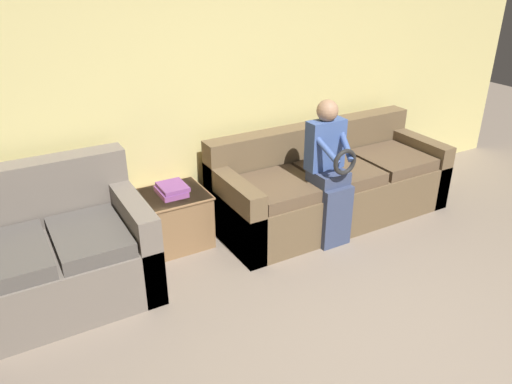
% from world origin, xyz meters
% --- Properties ---
extents(wall_back, '(7.22, 0.06, 2.55)m').
position_xyz_m(wall_back, '(0.00, 2.68, 1.27)').
color(wall_back, '#DBCC7F').
rests_on(wall_back, ground_plane).
extents(couch_main, '(2.28, 0.89, 0.85)m').
position_xyz_m(couch_main, '(0.75, 2.14, 0.32)').
color(couch_main, brown).
rests_on(couch_main, ground_plane).
extents(couch_side, '(1.37, 0.94, 0.97)m').
position_xyz_m(couch_side, '(-1.81, 2.11, 0.34)').
color(couch_side, '#70665B').
rests_on(couch_side, ground_plane).
extents(child_left_seated, '(0.34, 0.38, 1.27)m').
position_xyz_m(child_left_seated, '(0.45, 1.78, 0.69)').
color(child_left_seated, '#384260').
rests_on(child_left_seated, ground_plane).
extents(side_shelf, '(0.58, 0.51, 0.49)m').
position_xyz_m(side_shelf, '(-0.76, 2.38, 0.25)').
color(side_shelf, olive).
rests_on(side_shelf, ground_plane).
extents(book_stack, '(0.23, 0.28, 0.08)m').
position_xyz_m(book_stack, '(-0.76, 2.38, 0.53)').
color(book_stack, '#7A4284').
rests_on(book_stack, side_shelf).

